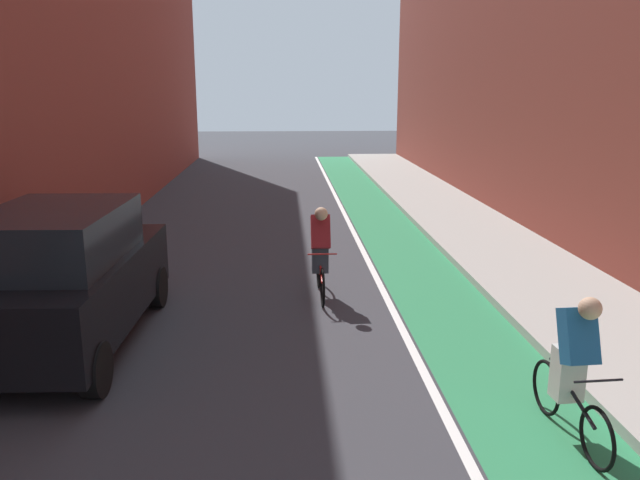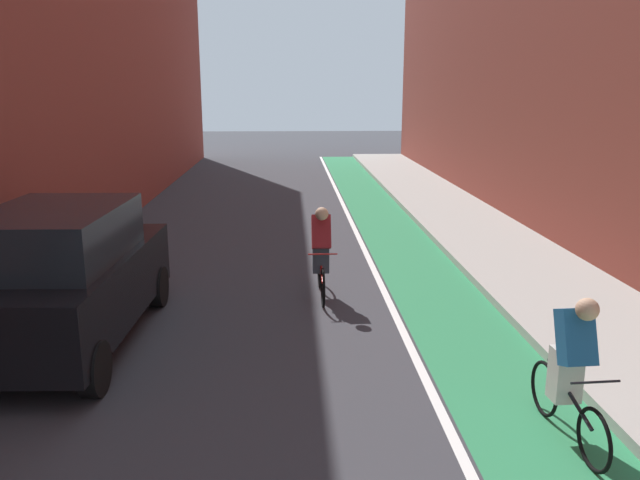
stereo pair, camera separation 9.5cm
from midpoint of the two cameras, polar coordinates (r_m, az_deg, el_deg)
The scene contains 7 objects.
ground_plane at distance 12.89m, azimuth -4.83°, elevation -2.39°, with size 84.10×84.10×0.00m, color #38383D.
bike_lane_paint at distance 15.05m, azimuth 6.71°, elevation -0.12°, with size 1.60×38.23×0.00m, color #2D8451.
lane_divider_stripe at distance 14.92m, azimuth 3.30°, elevation -0.17°, with size 0.12×38.23×0.00m, color white.
sidewalk_right at distance 15.53m, azimuth 14.32°, elevation 0.24°, with size 2.58×38.23×0.14m, color #A8A59E.
parked_suv_black at distance 9.36m, azimuth -22.42°, elevation -3.05°, with size 2.10×4.31×1.98m.
cyclist_mid at distance 6.95m, azimuth 21.49°, elevation -10.47°, with size 0.48×1.66×1.59m.
cyclist_trailing at distance 10.80m, azimuth -0.22°, elevation -0.82°, with size 0.48×1.71×1.61m.
Camera 1 is at (0.31, 2.72, 3.51)m, focal length 35.56 mm.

